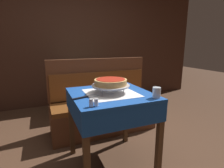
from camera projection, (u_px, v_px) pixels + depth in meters
ground_plane at (111, 163)px, 1.84m from camera, size 14.00×14.00×0.00m
dining_table_front at (111, 105)px, 1.70m from camera, size 0.75×0.75×0.77m
dining_table_rear at (84, 75)px, 3.26m from camera, size 0.72×0.72×0.78m
booth_bench at (103, 109)px, 2.53m from camera, size 1.46×0.49×1.03m
back_wall_panel at (71, 46)px, 3.53m from camera, size 6.00×0.04×2.40m
pizza_pan_stand at (111, 86)px, 1.66m from camera, size 0.36×0.36×0.08m
deep_dish_pizza at (111, 82)px, 1.65m from camera, size 0.31×0.31×0.06m
pizza_server at (86, 97)px, 1.53m from camera, size 0.25×0.11×0.01m
water_glass_near at (156, 93)px, 1.51m from camera, size 0.07×0.07×0.09m
salt_shaker at (91, 103)px, 1.29m from camera, size 0.03×0.03×0.06m
pepper_shaker at (96, 102)px, 1.31m from camera, size 0.03×0.03×0.06m
condiment_caddy at (79, 67)px, 3.10m from camera, size 0.11×0.11×0.18m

